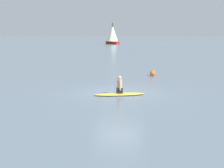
{
  "coord_description": "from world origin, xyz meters",
  "views": [
    {
      "loc": [
        3.78,
        -16.29,
        3.28
      ],
      "look_at": [
        -0.22,
        -0.6,
        0.57
      ],
      "focal_mm": 50.83,
      "sensor_mm": 36.0,
      "label": 1
    }
  ],
  "objects_px": {
    "surfboard": "(120,94)",
    "buoy_marker": "(153,73)",
    "person_paddler": "(120,85)",
    "sailboat_far_left": "(113,34)"
  },
  "relations": [
    {
      "from": "person_paddler",
      "to": "sailboat_far_left",
      "type": "xyz_separation_m",
      "value": [
        -16.36,
        63.18,
        2.0
      ]
    },
    {
      "from": "sailboat_far_left",
      "to": "buoy_marker",
      "type": "relative_size",
      "value": 12.86
    },
    {
      "from": "surfboard",
      "to": "sailboat_far_left",
      "type": "distance_m",
      "value": 65.31
    },
    {
      "from": "person_paddler",
      "to": "surfboard",
      "type": "bearing_deg",
      "value": 0.0
    },
    {
      "from": "surfboard",
      "to": "buoy_marker",
      "type": "height_order",
      "value": "buoy_marker"
    },
    {
      "from": "sailboat_far_left",
      "to": "buoy_marker",
      "type": "bearing_deg",
      "value": -40.74
    },
    {
      "from": "surfboard",
      "to": "buoy_marker",
      "type": "distance_m",
      "value": 7.62
    },
    {
      "from": "buoy_marker",
      "to": "person_paddler",
      "type": "bearing_deg",
      "value": -95.8
    },
    {
      "from": "sailboat_far_left",
      "to": "buoy_marker",
      "type": "xyz_separation_m",
      "value": [
        17.13,
        -55.6,
        -2.31
      ]
    },
    {
      "from": "person_paddler",
      "to": "buoy_marker",
      "type": "distance_m",
      "value": 7.63
    }
  ]
}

